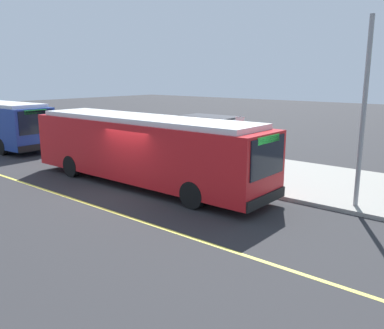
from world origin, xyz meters
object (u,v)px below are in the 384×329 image
pedestrian_commuter (162,144)px  transit_bus_main (143,148)px  route_sign_post (240,140)px  waiting_bench (215,155)px

pedestrian_commuter → transit_bus_main: bearing=-57.7°
route_sign_post → transit_bus_main: bearing=-140.2°
transit_bus_main → pedestrian_commuter: (-2.05, 3.24, -0.50)m
route_sign_post → pedestrian_commuter: (-5.20, 0.62, -0.84)m
transit_bus_main → waiting_bench: transit_bus_main is taller
transit_bus_main → waiting_bench: size_ratio=7.52×
waiting_bench → transit_bus_main: bearing=-93.8°
waiting_bench → pedestrian_commuter: 2.83m
route_sign_post → pedestrian_commuter: size_ratio=1.66×
waiting_bench → pedestrian_commuter: pedestrian_commuter is taller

